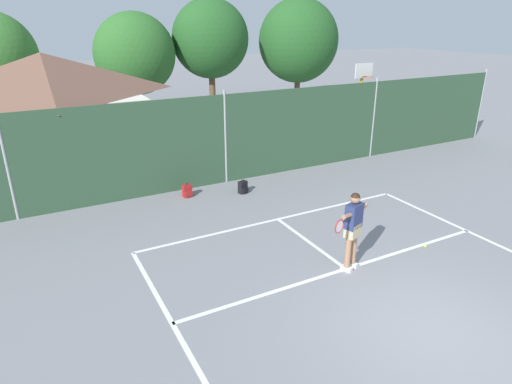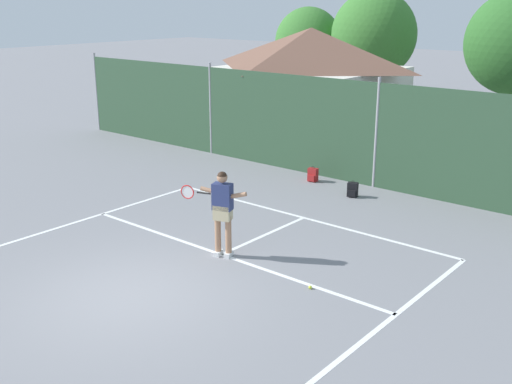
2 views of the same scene
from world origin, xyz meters
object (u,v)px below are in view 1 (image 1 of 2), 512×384
tennis_ball (425,246)px  backpack_black (243,187)px  basketball_hoop (361,93)px  backpack_red (187,191)px  tennis_player (353,225)px

tennis_ball → backpack_black: size_ratio=0.14×
basketball_hoop → backpack_red: bearing=-166.0°
tennis_ball → basketball_hoop: bearing=60.0°
tennis_player → backpack_black: tennis_player is taller
tennis_ball → backpack_black: (-2.36, 5.42, 0.16)m
tennis_player → tennis_ball: bearing=-2.6°
tennis_player → backpack_red: size_ratio=4.01×
tennis_ball → backpack_red: 7.23m
basketball_hoop → backpack_black: (-7.06, -2.73, -2.12)m
tennis_ball → backpack_black: 5.92m
tennis_player → tennis_ball: tennis_player is taller
basketball_hoop → tennis_ball: bearing=-120.0°
basketball_hoop → tennis_ball: basketball_hoop is taller
backpack_black → basketball_hoop: bearing=21.1°
backpack_red → tennis_player: bearing=-73.4°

